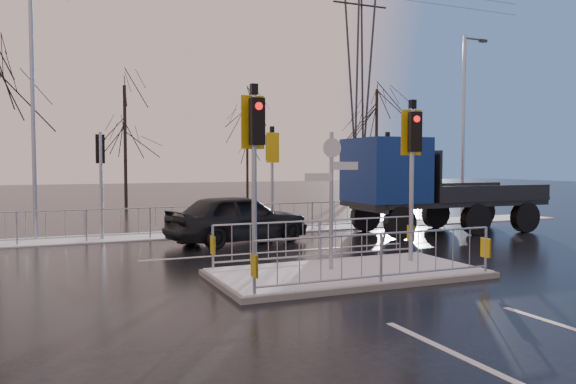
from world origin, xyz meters
name	(u,v)px	position (x,y,z in m)	size (l,w,h in m)	color
ground	(347,276)	(0.00, 0.00, 0.00)	(120.00, 120.00, 0.00)	black
snow_verge	(231,232)	(0.00, 8.60, 0.02)	(30.00, 2.00, 0.04)	silver
lane_markings	(355,279)	(0.00, -0.33, 0.00)	(8.00, 11.38, 0.01)	silver
traffic_island	(346,259)	(-0.01, 0.01, 0.39)	(6.00, 3.04, 4.15)	slate
far_kerb_fixtures	(243,205)	(0.29, 8.09, 1.02)	(18.00, 0.65, 3.83)	#979CA4
car_far_lane	(238,218)	(-0.57, 6.01, 0.78)	(1.85, 4.60, 1.57)	black
flatbed_truck	(410,183)	(5.76, 5.70, 1.80)	(7.39, 2.92, 3.39)	black
tree_far_a	(125,122)	(-2.00, 22.00, 4.82)	(3.75, 3.75, 7.08)	black
tree_far_b	(247,138)	(6.00, 24.00, 4.18)	(3.25, 3.25, 6.14)	black
tree_far_c	(377,123)	(14.00, 21.00, 5.15)	(4.00, 4.00, 7.55)	black
street_lamp_right	(465,120)	(10.57, 8.50, 4.39)	(1.25, 0.18, 8.00)	#979CA4
street_lamp_left	(35,103)	(-6.43, 9.50, 4.49)	(1.25, 0.18, 8.20)	#979CA4
pylon_wires	(348,59)	(16.88, 30.00, 11.03)	(70.00, 2.38, 19.97)	#2D3033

